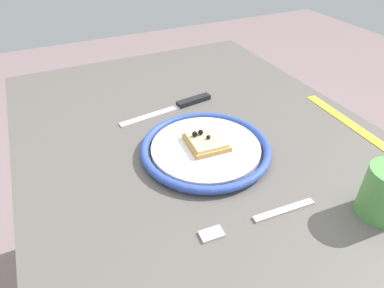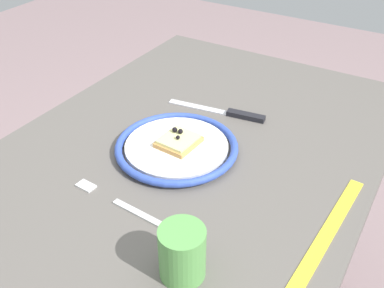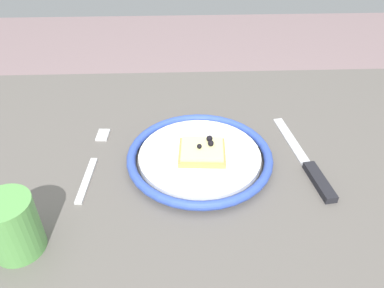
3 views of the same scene
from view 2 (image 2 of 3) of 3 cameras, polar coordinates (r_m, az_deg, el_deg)
dining_table at (r=0.94m, az=-2.11°, el=-6.34°), size 1.16×0.74×0.73m
plate at (r=0.91m, az=-2.00°, el=-0.39°), size 0.26×0.26×0.02m
pizza_slice_near at (r=0.91m, az=-1.75°, el=0.43°), size 0.08×0.08×0.03m
knife at (r=1.04m, az=5.24°, el=3.97°), size 0.05×0.24×0.01m
fork at (r=0.81m, az=-9.57°, el=-7.46°), size 0.03×0.20×0.00m
cup at (r=0.66m, az=-1.28°, el=-13.87°), size 0.07×0.07×0.09m
measuring_tape at (r=0.78m, az=17.31°, el=-10.55°), size 0.30×0.04×0.00m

